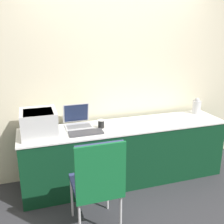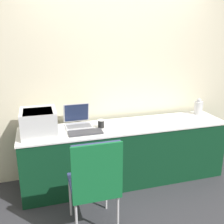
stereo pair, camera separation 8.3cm
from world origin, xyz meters
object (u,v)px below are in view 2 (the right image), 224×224
printer (39,121)px  metal_pitcher (198,107)px  chair (95,178)px  laptop_left (78,121)px  coffee_cup (101,124)px  external_keyboard (85,132)px

printer → metal_pitcher: bearing=4.2°
metal_pitcher → chair: 2.01m
laptop_left → metal_pitcher: (1.70, 0.00, 0.04)m
printer → metal_pitcher: (2.17, 0.16, -0.05)m
coffee_cup → chair: size_ratio=0.10×
printer → metal_pitcher: 2.18m
coffee_cup → external_keyboard: bearing=-149.2°
chair → external_keyboard: bearing=85.4°
laptop_left → metal_pitcher: laptop_left is taller
external_keyboard → metal_pitcher: bearing=9.5°
printer → laptop_left: 0.50m
laptop_left → chair: 1.03m
printer → external_keyboard: bearing=-13.3°
laptop_left → coffee_cup: (0.26, -0.15, -0.01)m
printer → chair: bearing=-62.2°
chair → metal_pitcher: bearing=30.3°
laptop_left → external_keyboard: 0.29m
laptop_left → external_keyboard: size_ratio=0.84×
metal_pitcher → printer: bearing=-175.8°
chair → printer: bearing=117.8°
laptop_left → external_keyboard: laptop_left is taller
laptop_left → chair: bearing=-91.1°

